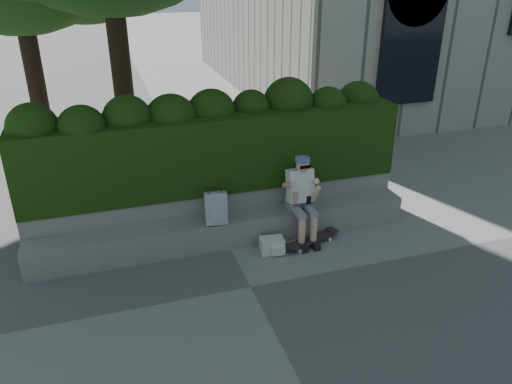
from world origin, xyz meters
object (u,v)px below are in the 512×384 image
object	(u,v)px
person	(301,195)
skateboard	(311,240)
backpack_plaid	(216,208)
backpack_ground	(272,245)

from	to	relation	value
person	skateboard	world-z (taller)	person
backpack_plaid	backpack_ground	xyz separation A→B (m)	(0.78, -0.37, -0.58)
skateboard	backpack_ground	distance (m)	0.67
person	skateboard	size ratio (longest dim) A/B	1.52
backpack_plaid	backpack_ground	bearing A→B (deg)	-18.53
skateboard	backpack_plaid	world-z (taller)	backpack_plaid
person	backpack_plaid	size ratio (longest dim) A/B	2.82
person	backpack_ground	xyz separation A→B (m)	(-0.58, -0.29, -0.64)
skateboard	backpack_ground	world-z (taller)	backpack_ground
skateboard	backpack_ground	size ratio (longest dim) A/B	2.55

